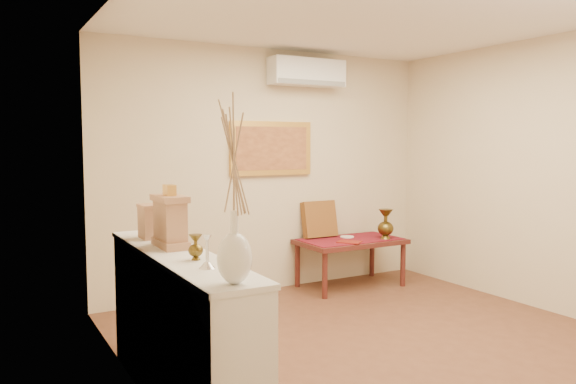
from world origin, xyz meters
TOP-DOWN VIEW (x-y plane):
  - floor at (0.00, 0.00)m, footprint 4.50×4.50m
  - ceiling at (0.00, 0.00)m, footprint 4.50×4.50m
  - wall_back at (0.00, 2.25)m, footprint 4.00×0.02m
  - wall_left at (-2.00, 0.00)m, footprint 0.02×4.50m
  - wall_right at (2.00, 0.00)m, footprint 0.02×4.50m
  - white_vase at (-1.83, -0.90)m, footprint 0.17×0.17m
  - candlestick at (-1.83, -0.51)m, footprint 0.09×0.09m
  - brass_urn_small at (-1.80, -0.27)m, footprint 0.09×0.09m
  - table_cloth at (0.85, 1.88)m, footprint 1.14×0.59m
  - brass_urn_tall at (1.21, 1.69)m, footprint 0.19×0.19m
  - plate at (0.88, 1.98)m, footprint 0.16×0.16m
  - menu at (0.70, 1.69)m, footprint 0.29×0.31m
  - cushion at (0.60, 2.16)m, footprint 0.42×0.19m
  - display_ledge at (-1.82, 0.00)m, footprint 0.37×2.02m
  - mantel_clock at (-1.80, 0.20)m, footprint 0.17×0.36m
  - wooden_chest at (-1.82, 0.60)m, footprint 0.16×0.21m
  - low_table at (0.85, 1.88)m, footprint 1.20×0.70m
  - painting at (0.00, 2.22)m, footprint 1.00×0.06m
  - ac_unit at (0.40, 2.12)m, footprint 0.90×0.25m

SIDE VIEW (x-z plane):
  - floor at x=0.00m, z-range 0.00..0.00m
  - low_table at x=0.85m, z-range 0.21..0.76m
  - display_ledge at x=-1.82m, z-range 0.00..0.98m
  - table_cloth at x=0.85m, z-range 0.55..0.56m
  - plate at x=0.88m, z-range 0.56..0.57m
  - menu at x=0.70m, z-range 0.56..0.57m
  - brass_urn_tall at x=1.21m, z-range 0.56..0.98m
  - cushion at x=0.60m, z-range 0.55..0.99m
  - candlestick at x=-1.83m, z-range 0.98..1.17m
  - brass_urn_small at x=-1.80m, z-range 0.98..1.18m
  - wooden_chest at x=-1.82m, z-range 0.98..1.22m
  - mantel_clock at x=-1.80m, z-range 0.95..1.36m
  - wall_back at x=0.00m, z-range 0.00..2.70m
  - wall_left at x=-2.00m, z-range 0.00..2.70m
  - wall_right at x=2.00m, z-range 0.00..2.70m
  - white_vase at x=-1.83m, z-range 0.98..1.89m
  - painting at x=0.00m, z-range 1.30..1.90m
  - ac_unit at x=0.40m, z-range 2.30..2.60m
  - ceiling at x=0.00m, z-range 2.70..2.70m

